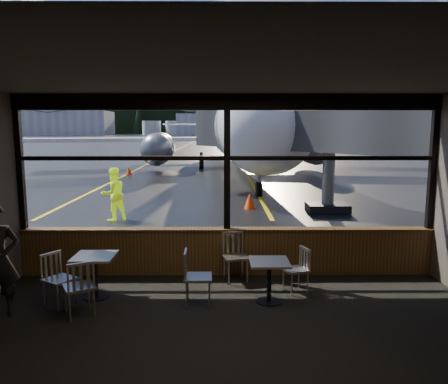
{
  "coord_description": "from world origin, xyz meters",
  "views": [
    {
      "loc": [
        -0.12,
        -8.32,
        2.87
      ],
      "look_at": [
        -0.05,
        1.0,
        1.5
      ],
      "focal_mm": 35.0,
      "sensor_mm": 36.0,
      "label": 1
    }
  ],
  "objects_px": {
    "chair_near_w": "(198,278)",
    "airliner": "(235,90)",
    "cafe_table_near": "(269,282)",
    "cone_nose": "(250,201)",
    "jet_bridge": "(338,149)",
    "cone_wing": "(129,171)",
    "ground_crew": "(113,194)",
    "chair_near_n": "(236,258)",
    "chair_mid_s": "(79,288)",
    "chair_near_e": "(296,270)",
    "chair_mid_w": "(59,280)",
    "cafe_table_mid": "(95,277)"
  },
  "relations": [
    {
      "from": "chair_near_w",
      "to": "airliner",
      "type": "bearing_deg",
      "value": 175.2
    },
    {
      "from": "cafe_table_near",
      "to": "cone_nose",
      "type": "bearing_deg",
      "value": 88.37
    },
    {
      "from": "cafe_table_near",
      "to": "chair_near_w",
      "type": "bearing_deg",
      "value": -174.39
    },
    {
      "from": "jet_bridge",
      "to": "cone_nose",
      "type": "distance_m",
      "value": 3.69
    },
    {
      "from": "cone_wing",
      "to": "ground_crew",
      "type": "bearing_deg",
      "value": -80.09
    },
    {
      "from": "airliner",
      "to": "cone_nose",
      "type": "height_order",
      "value": "airliner"
    },
    {
      "from": "chair_near_w",
      "to": "cone_nose",
      "type": "relative_size",
      "value": 1.62
    },
    {
      "from": "chair_near_n",
      "to": "chair_mid_s",
      "type": "bearing_deg",
      "value": 18.93
    },
    {
      "from": "chair_near_n",
      "to": "chair_mid_s",
      "type": "height_order",
      "value": "chair_near_n"
    },
    {
      "from": "cone_nose",
      "to": "chair_near_e",
      "type": "bearing_deg",
      "value": -88.08
    },
    {
      "from": "cone_nose",
      "to": "jet_bridge",
      "type": "bearing_deg",
      "value": -31.46
    },
    {
      "from": "airliner",
      "to": "chair_near_n",
      "type": "bearing_deg",
      "value": -94.98
    },
    {
      "from": "airliner",
      "to": "cone_wing",
      "type": "distance_m",
      "value": 9.02
    },
    {
      "from": "chair_near_n",
      "to": "chair_mid_w",
      "type": "xyz_separation_m",
      "value": [
        -2.88,
        -1.15,
        -0.02
      ]
    },
    {
      "from": "cafe_table_mid",
      "to": "chair_mid_s",
      "type": "xyz_separation_m",
      "value": [
        -0.03,
        -0.74,
        0.08
      ]
    },
    {
      "from": "ground_crew",
      "to": "cone_wing",
      "type": "bearing_deg",
      "value": -121.76
    },
    {
      "from": "airliner",
      "to": "cafe_table_mid",
      "type": "distance_m",
      "value": 23.82
    },
    {
      "from": "chair_near_w",
      "to": "chair_mid_s",
      "type": "xyz_separation_m",
      "value": [
        -1.8,
        -0.4,
        -0.01
      ]
    },
    {
      "from": "chair_near_w",
      "to": "cone_nose",
      "type": "bearing_deg",
      "value": 169.18
    },
    {
      "from": "chair_near_w",
      "to": "cone_wing",
      "type": "xyz_separation_m",
      "value": [
        -5.35,
        20.2,
        -0.2
      ]
    },
    {
      "from": "jet_bridge",
      "to": "cone_wing",
      "type": "distance_m",
      "value": 16.32
    },
    {
      "from": "cafe_table_mid",
      "to": "chair_mid_w",
      "type": "relative_size",
      "value": 0.85
    },
    {
      "from": "ground_crew",
      "to": "cone_wing",
      "type": "height_order",
      "value": "ground_crew"
    },
    {
      "from": "airliner",
      "to": "chair_near_w",
      "type": "bearing_deg",
      "value": -96.48
    },
    {
      "from": "chair_mid_s",
      "to": "ground_crew",
      "type": "height_order",
      "value": "ground_crew"
    },
    {
      "from": "jet_bridge",
      "to": "airliner",
      "type": "bearing_deg",
      "value": 99.64
    },
    {
      "from": "ground_crew",
      "to": "airliner",
      "type": "bearing_deg",
      "value": -146.04
    },
    {
      "from": "cafe_table_near",
      "to": "ground_crew",
      "type": "distance_m",
      "value": 7.77
    },
    {
      "from": "chair_near_n",
      "to": "cone_nose",
      "type": "height_order",
      "value": "chair_near_n"
    },
    {
      "from": "cafe_table_near",
      "to": "ground_crew",
      "type": "bearing_deg",
      "value": 122.34
    },
    {
      "from": "airliner",
      "to": "jet_bridge",
      "type": "height_order",
      "value": "airliner"
    },
    {
      "from": "chair_mid_w",
      "to": "cafe_table_mid",
      "type": "bearing_deg",
      "value": 160.3
    },
    {
      "from": "chair_mid_w",
      "to": "cone_nose",
      "type": "height_order",
      "value": "chair_mid_w"
    },
    {
      "from": "jet_bridge",
      "to": "cone_nose",
      "type": "xyz_separation_m",
      "value": [
        -2.68,
        1.64,
        -1.94
      ]
    },
    {
      "from": "jet_bridge",
      "to": "chair_near_e",
      "type": "distance_m",
      "value": 7.14
    },
    {
      "from": "jet_bridge",
      "to": "ground_crew",
      "type": "bearing_deg",
      "value": -177.03
    },
    {
      "from": "cafe_table_mid",
      "to": "cone_nose",
      "type": "xyz_separation_m",
      "value": [
        3.17,
        8.33,
        -0.09
      ]
    },
    {
      "from": "airliner",
      "to": "chair_mid_w",
      "type": "xyz_separation_m",
      "value": [
        -3.54,
        -23.43,
        -5.0
      ]
    },
    {
      "from": "cafe_table_near",
      "to": "chair_mid_s",
      "type": "bearing_deg",
      "value": -170.21
    },
    {
      "from": "chair_mid_w",
      "to": "cone_nose",
      "type": "relative_size",
      "value": 1.54
    },
    {
      "from": "airliner",
      "to": "cafe_table_mid",
      "type": "bearing_deg",
      "value": -100.87
    },
    {
      "from": "cone_wing",
      "to": "cafe_table_mid",
      "type": "bearing_deg",
      "value": -79.77
    },
    {
      "from": "cafe_table_mid",
      "to": "chair_mid_s",
      "type": "bearing_deg",
      "value": -92.71
    },
    {
      "from": "chair_mid_s",
      "to": "chair_mid_w",
      "type": "bearing_deg",
      "value": 110.3
    },
    {
      "from": "jet_bridge",
      "to": "chair_mid_s",
      "type": "distance_m",
      "value": 9.64
    },
    {
      "from": "chair_near_e",
      "to": "chair_near_n",
      "type": "distance_m",
      "value": 1.18
    },
    {
      "from": "cafe_table_mid",
      "to": "ground_crew",
      "type": "height_order",
      "value": "ground_crew"
    },
    {
      "from": "cafe_table_near",
      "to": "chair_near_w",
      "type": "relative_size",
      "value": 0.76
    },
    {
      "from": "jet_bridge",
      "to": "cafe_table_mid",
      "type": "distance_m",
      "value": 9.08
    },
    {
      "from": "cafe_table_near",
      "to": "chair_near_e",
      "type": "xyz_separation_m",
      "value": [
        0.52,
        0.45,
        0.05
      ]
    }
  ]
}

